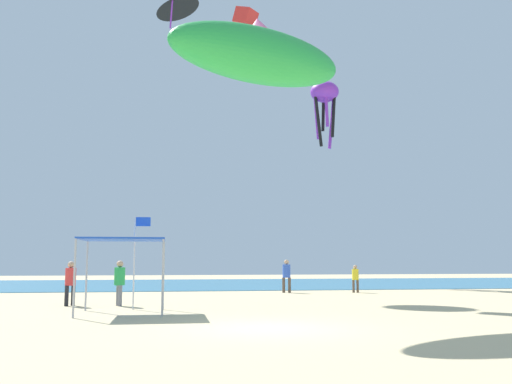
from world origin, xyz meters
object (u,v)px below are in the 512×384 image
Objects in this scene: person_rightmost at (355,276)px; kite_octopus_purple at (325,95)px; person_central at (120,279)px; banner_flag at (136,253)px; kite_inflatable_green at (258,55)px; person_leftmost at (286,273)px; canopy_tent at (123,243)px; kite_delta_black at (177,6)px; kite_box_red at (246,27)px; person_near_tent at (70,280)px.

person_rightmost is 17.53m from kite_octopus_purple.
banner_flag is (0.74, -1.75, 1.04)m from person_central.
person_central is 10.54m from kite_inflatable_green.
person_central is at bearing 61.01° from person_leftmost.
kite_delta_black reaches higher than canopy_tent.
person_near_tent is at bearing 164.86° from kite_box_red.
kite_box_red is at bearing -116.36° from kite_inflatable_green.
canopy_tent is 1.66m from banner_flag.
person_near_tent is 0.34× the size of kite_octopus_purple.
person_central reaches higher than person_rightmost.
person_leftmost is 3.97m from person_rightmost.
banner_flag is 0.66× the size of kite_octopus_purple.
person_leftmost is 15.46m from kite_inflatable_green.
banner_flag is at bearing -29.40° from kite_octopus_purple.
person_leftmost reaches higher than person_near_tent.
kite_octopus_purple is (13.25, 19.80, 12.74)m from banner_flag.
canopy_tent is 1.28× the size of kite_box_red.
kite_delta_black is (4.14, 10.97, 17.23)m from person_near_tent.
kite_octopus_purple is 0.74× the size of kite_inflatable_green.
person_leftmost is 18.65m from kite_delta_black.
person_rightmost is 15.30m from kite_box_red.
person_near_tent is 2.00m from person_central.
kite_octopus_purple is 25.14m from kite_inflatable_green.
person_near_tent is 1.14× the size of person_rightmost.
person_leftmost is at bearing -11.85° from person_near_tent.
person_rightmost is (12.21, 10.82, -1.53)m from canopy_tent.
banner_flag reaches higher than canopy_tent.
person_near_tent is 0.25× the size of kite_inflatable_green.
person_near_tent is at bearing -56.92° from kite_inflatable_green.
kite_delta_black is (-11.82, -6.77, 3.43)m from kite_octopus_purple.
kite_box_red is (5.52, 8.70, 12.07)m from canopy_tent.
person_near_tent is 27.57m from kite_octopus_purple.
person_central is 0.52× the size of banner_flag.
person_rightmost is 0.70× the size of kite_box_red.
canopy_tent is 0.54× the size of kite_octopus_purple.
kite_box_red reaches higher than canopy_tent.
kite_box_red is at bearing -65.73° from person_central.
person_leftmost is at bearing -102.27° from kite_delta_black.
person_central is at bearing -163.94° from person_rightmost.
kite_octopus_purple is 15.04m from kite_box_red.
kite_inflatable_green is at bearing -136.71° from person_rightmost.
person_central is at bearing 174.45° from kite_box_red.
person_rightmost is at bearing -95.46° from kite_delta_black.
banner_flag reaches higher than person_central.
kite_inflatable_green is at bearing -17.24° from kite_octopus_purple.
person_rightmost is 0.45× the size of kite_delta_black.
person_central is 1.16× the size of person_rightmost.
canopy_tent is 1.61× the size of person_near_tent.
person_central is at bearing -64.53° from kite_inflatable_green.
person_near_tent is 16.40m from kite_box_red.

